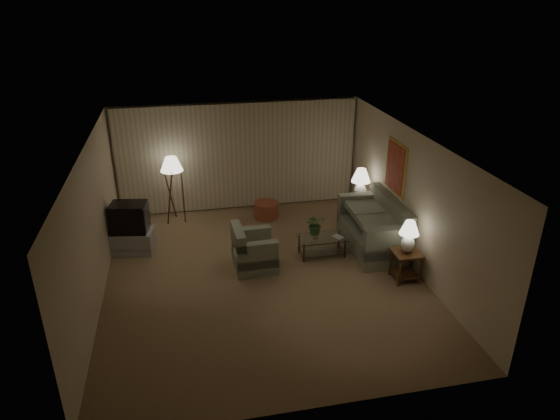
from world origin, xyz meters
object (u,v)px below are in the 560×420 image
at_px(sofa, 372,229).
at_px(table_lamp_far, 361,182).
at_px(coffee_table, 322,243).
at_px(side_table_near, 406,261).
at_px(tv_cabinet, 133,241).
at_px(vase, 315,235).
at_px(crt_tv, 129,218).
at_px(table_lamp_near, 409,234).
at_px(side_table_far, 359,208).
at_px(armchair, 254,252).
at_px(floor_lamp, 174,188).
at_px(ottoman, 266,210).

height_order(sofa, table_lamp_far, table_lamp_far).
relative_size(sofa, coffee_table, 2.03).
distance_m(side_table_near, tv_cabinet, 5.65).
relative_size(sofa, vase, 13.06).
distance_m(table_lamp_far, crt_tv, 5.22).
distance_m(table_lamp_near, coffee_table, 1.94).
xyz_separation_m(side_table_near, table_lamp_far, (-0.00, 2.60, 0.65)).
height_order(side_table_far, tv_cabinet, side_table_far).
xyz_separation_m(armchair, side_table_far, (2.76, 1.57, 0.04)).
relative_size(tv_cabinet, floor_lamp, 0.60).
height_order(side_table_near, table_lamp_far, table_lamp_far).
bearing_deg(side_table_far, crt_tv, -175.55).
bearing_deg(coffee_table, floor_lamp, 141.78).
bearing_deg(floor_lamp, coffee_table, -38.22).
bearing_deg(armchair, floor_lamp, 28.64).
distance_m(sofa, table_lamp_near, 1.46).
bearing_deg(sofa, table_lamp_near, 8.20).
height_order(side_table_near, tv_cabinet, side_table_near).
bearing_deg(vase, sofa, 4.40).
height_order(floor_lamp, vase, floor_lamp).
bearing_deg(table_lamp_near, crt_tv, 157.11).
distance_m(sofa, crt_tv, 5.13).
distance_m(table_lamp_far, vase, 2.06).
bearing_deg(sofa, side_table_far, 175.02).
distance_m(side_table_near, side_table_far, 2.60).
distance_m(sofa, table_lamp_far, 1.40).
relative_size(side_table_far, ottoman, 1.01).
relative_size(table_lamp_near, floor_lamp, 0.40).
height_order(table_lamp_far, coffee_table, table_lamp_far).
xyz_separation_m(side_table_far, table_lamp_far, (0.00, 0.00, 0.66)).
xyz_separation_m(sofa, ottoman, (-1.95, 2.00, -0.25)).
bearing_deg(table_lamp_far, ottoman, 160.34).
relative_size(side_table_near, table_lamp_near, 0.93).
bearing_deg(side_table_far, ottoman, 160.34).
xyz_separation_m(side_table_near, crt_tv, (-5.20, 2.20, 0.40)).
bearing_deg(table_lamp_far, side_table_near, -90.00).
height_order(sofa, crt_tv, crt_tv).
distance_m(sofa, side_table_far, 1.26).
xyz_separation_m(tv_cabinet, ottoman, (3.10, 1.16, -0.05)).
height_order(table_lamp_far, ottoman, table_lamp_far).
relative_size(coffee_table, vase, 6.43).
relative_size(armchair, tv_cabinet, 0.93).
height_order(crt_tv, floor_lamp, floor_lamp).
height_order(sofa, ottoman, sofa).
bearing_deg(crt_tv, side_table_far, 14.41).
bearing_deg(side_table_far, floor_lamp, 166.91).
bearing_deg(tv_cabinet, vase, -4.19).
relative_size(crt_tv, floor_lamp, 0.50).
bearing_deg(tv_cabinet, table_lamp_near, -12.93).
xyz_separation_m(sofa, crt_tv, (-5.05, 0.85, 0.36)).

